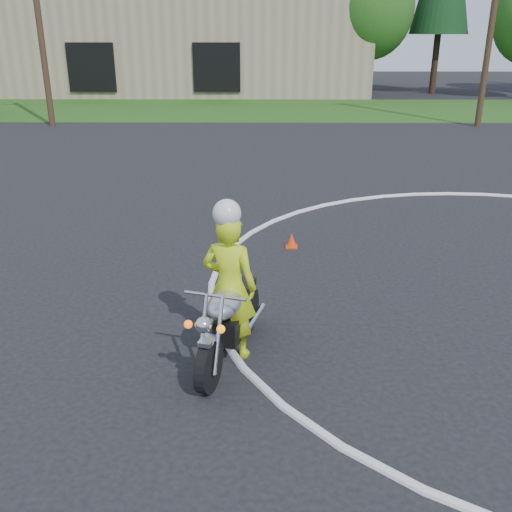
{
  "coord_description": "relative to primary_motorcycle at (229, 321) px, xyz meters",
  "views": [
    {
      "loc": [
        -5.12,
        -6.18,
        4.18
      ],
      "look_at": [
        -5.2,
        1.6,
        1.1
      ],
      "focal_mm": 40.0,
      "sensor_mm": 36.0,
      "label": 1
    }
  ],
  "objects": [
    {
      "name": "warehouse",
      "position": [
        -12.46,
        39.44,
        3.58
      ],
      "size": [
        41.0,
        17.0,
        8.3
      ],
      "color": "tan",
      "rests_on": "ground"
    },
    {
      "name": "rider_primary_grp",
      "position": [
        0.01,
        0.14,
        0.49
      ],
      "size": [
        0.84,
        0.67,
        2.23
      ],
      "rotation": [
        0.0,
        0.0,
        -0.28
      ],
      "color": "#C3E317",
      "rests_on": "ground"
    },
    {
      "name": "utility_poles",
      "position": [
        10.55,
        20.45,
        4.61
      ],
      "size": [
        41.6,
        1.12,
        10.0
      ],
      "color": "#473321",
      "rests_on": "ground"
    },
    {
      "name": "grass_strip",
      "position": [
        5.55,
        26.45,
        -0.57
      ],
      "size": [
        120.0,
        10.0,
        0.02
      ],
      "primitive_type": "cube",
      "color": "#1E4714",
      "rests_on": "ground"
    },
    {
      "name": "primary_motorcycle",
      "position": [
        0.0,
        0.0,
        0.0
      ],
      "size": [
        1.02,
        2.23,
        1.2
      ],
      "rotation": [
        0.0,
        0.0,
        -0.28
      ],
      "color": "black",
      "rests_on": "ground"
    }
  ]
}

